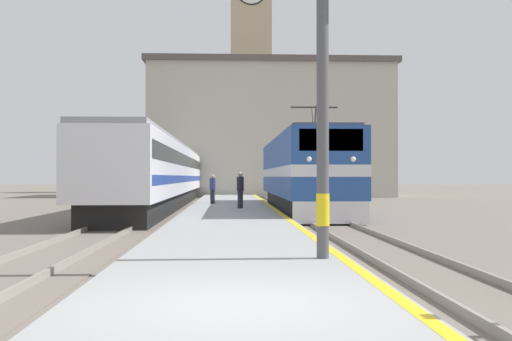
# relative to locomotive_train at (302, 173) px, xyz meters

# --- Properties ---
(ground_plane) EXTENTS (200.00, 200.00, 0.00)m
(ground_plane) POSITION_rel_locomotive_train_xyz_m (-3.56, 7.24, -1.97)
(ground_plane) COLOR #70665B
(platform) EXTENTS (4.29, 140.00, 0.28)m
(platform) POSITION_rel_locomotive_train_xyz_m (-3.56, 2.24, -1.83)
(platform) COLOR #999999
(platform) RESTS_ON ground
(rail_track_near) EXTENTS (2.83, 140.00, 0.16)m
(rail_track_near) POSITION_rel_locomotive_train_xyz_m (0.00, 2.24, -1.94)
(rail_track_near) COLOR #70665B
(rail_track_near) RESTS_ON ground
(rail_track_far) EXTENTS (2.83, 140.00, 0.16)m
(rail_track_far) POSITION_rel_locomotive_train_xyz_m (-7.59, 2.24, -1.94)
(rail_track_far) COLOR #70665B
(rail_track_far) RESTS_ON ground
(locomotive_train) EXTENTS (2.92, 17.40, 4.82)m
(locomotive_train) POSITION_rel_locomotive_train_xyz_m (0.00, 0.00, 0.00)
(locomotive_train) COLOR black
(locomotive_train) RESTS_ON ground
(passenger_train) EXTENTS (2.92, 45.62, 3.67)m
(passenger_train) POSITION_rel_locomotive_train_xyz_m (-7.59, 11.73, 0.02)
(passenger_train) COLOR black
(passenger_train) RESTS_ON ground
(catenary_mast) EXTENTS (2.23, 0.25, 7.56)m
(catenary_mast) POSITION_rel_locomotive_train_xyz_m (-1.84, -18.92, 2.10)
(catenary_mast) COLOR #4C4C51
(catenary_mast) RESTS_ON platform
(person_on_platform) EXTENTS (0.34, 0.34, 1.74)m
(person_on_platform) POSITION_rel_locomotive_train_xyz_m (-3.14, -1.36, -0.77)
(person_on_platform) COLOR #23232D
(person_on_platform) RESTS_ON platform
(second_waiting_passenger) EXTENTS (0.34, 0.34, 1.65)m
(second_waiting_passenger) POSITION_rel_locomotive_train_xyz_m (-4.60, 3.65, -0.83)
(second_waiting_passenger) COLOR #23232D
(second_waiting_passenger) RESTS_ON platform
(clock_tower) EXTENTS (5.77, 5.77, 30.21)m
(clock_tower) POSITION_rel_locomotive_train_xyz_m (-1.18, 39.22, 14.09)
(clock_tower) COLOR tan
(clock_tower) RESTS_ON ground
(station_building) EXTENTS (22.14, 10.33, 12.17)m
(station_building) POSITION_rel_locomotive_train_xyz_m (0.05, 25.61, 4.14)
(station_building) COLOR #B7B2A3
(station_building) RESTS_ON ground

